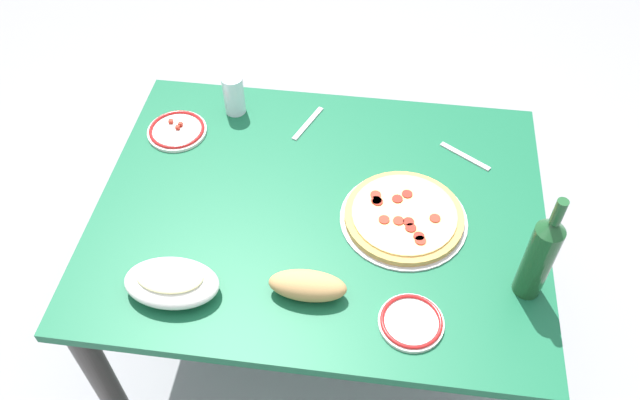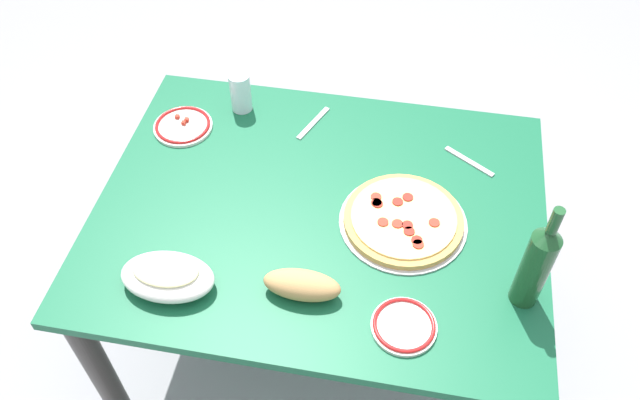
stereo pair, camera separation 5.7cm
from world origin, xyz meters
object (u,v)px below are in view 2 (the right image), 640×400
object	(u,v)px
dining_table	(320,233)
wine_bottle	(536,265)
side_plate_far	(183,126)
water_glass	(241,92)
pepperoni_pizza	(403,220)
baked_pasta_dish	(167,275)
bread_loaf	(302,285)
side_plate_near	(404,326)

from	to	relation	value
dining_table	wine_bottle	world-z (taller)	wine_bottle
wine_bottle	side_plate_far	size ratio (longest dim) A/B	1.82
dining_table	side_plate_far	distance (m)	0.56
wine_bottle	water_glass	size ratio (longest dim) A/B	2.55
pepperoni_pizza	baked_pasta_dish	xyz separation A→B (m)	(-0.56, -0.31, 0.03)
baked_pasta_dish	side_plate_far	bearing A→B (deg)	105.08
pepperoni_pizza	water_glass	world-z (taller)	water_glass
bread_loaf	wine_bottle	bearing A→B (deg)	9.18
water_glass	pepperoni_pizza	bearing A→B (deg)	-34.77
dining_table	baked_pasta_dish	bearing A→B (deg)	-135.43
wine_bottle	side_plate_near	distance (m)	0.34
wine_bottle	water_glass	world-z (taller)	wine_bottle
dining_table	pepperoni_pizza	size ratio (longest dim) A/B	3.56
dining_table	baked_pasta_dish	xyz separation A→B (m)	(-0.33, -0.32, 0.16)
baked_pasta_dish	bread_loaf	bearing A→B (deg)	5.91
water_glass	side_plate_far	bearing A→B (deg)	-141.94
side_plate_far	wine_bottle	bearing A→B (deg)	-23.41
side_plate_far	bread_loaf	bearing A→B (deg)	-47.57
water_glass	dining_table	bearing A→B (deg)	-48.92
pepperoni_pizza	wine_bottle	bearing A→B (deg)	-30.22
dining_table	side_plate_far	size ratio (longest dim) A/B	6.80
baked_pasta_dish	wine_bottle	bearing A→B (deg)	7.93
baked_pasta_dish	side_plate_far	xyz separation A→B (m)	(-0.15, 0.57, -0.03)
dining_table	pepperoni_pizza	xyz separation A→B (m)	(0.23, -0.02, 0.13)
wine_bottle	bread_loaf	size ratio (longest dim) A/B	1.72
side_plate_far	baked_pasta_dish	bearing A→B (deg)	-74.92
side_plate_near	side_plate_far	bearing A→B (deg)	141.93
baked_pasta_dish	water_glass	world-z (taller)	water_glass
bread_loaf	dining_table	bearing A→B (deg)	91.44
dining_table	pepperoni_pizza	world-z (taller)	pepperoni_pizza
water_glass	side_plate_far	size ratio (longest dim) A/B	0.72
bread_loaf	pepperoni_pizza	bearing A→B (deg)	50.20
pepperoni_pizza	side_plate_near	distance (m)	0.33
dining_table	wine_bottle	bearing A→B (deg)	-20.03
water_glass	bread_loaf	size ratio (longest dim) A/B	0.67
baked_pasta_dish	bread_loaf	world-z (taller)	baked_pasta_dish
dining_table	bread_loaf	size ratio (longest dim) A/B	6.40
baked_pasta_dish	wine_bottle	size ratio (longest dim) A/B	0.72
baked_pasta_dish	bread_loaf	size ratio (longest dim) A/B	1.23
pepperoni_pizza	side_plate_far	world-z (taller)	pepperoni_pizza
dining_table	pepperoni_pizza	distance (m)	0.27
baked_pasta_dish	side_plate_near	bearing A→B (deg)	-1.63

